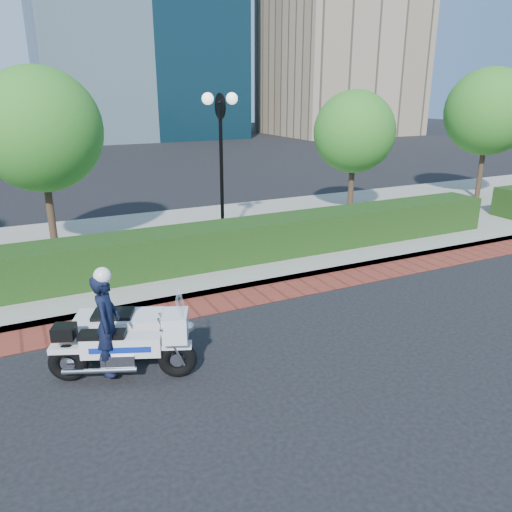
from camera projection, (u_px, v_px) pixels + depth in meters
name	position (u px, v px, depth m)	size (l,w,h in m)	color
ground	(278.00, 325.00, 9.86)	(120.00, 120.00, 0.00)	black
brick_strip	(246.00, 298.00, 11.14)	(60.00, 1.00, 0.01)	maroon
sidewalk	(182.00, 242.00, 14.95)	(60.00, 8.00, 0.15)	gray
hedge_main	(211.00, 245.00, 12.72)	(18.00, 1.20, 1.00)	black
lamppost	(221.00, 146.00, 13.78)	(1.02, 0.70, 4.21)	black
tree_b	(40.00, 130.00, 12.85)	(3.20, 3.20, 4.89)	#332319
tree_c	(354.00, 132.00, 17.16)	(2.80, 2.80, 4.30)	#332319
tree_d	(489.00, 112.00, 19.71)	(3.40, 3.40, 5.16)	#332319
police_motorcycle	(119.00, 332.00, 8.13)	(2.24, 2.08, 1.90)	black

